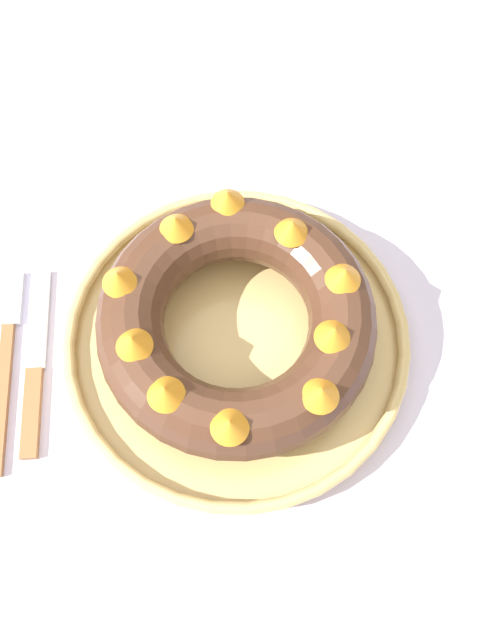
% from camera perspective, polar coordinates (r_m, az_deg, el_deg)
% --- Properties ---
extents(ground_plane, '(8.00, 8.00, 0.00)m').
position_cam_1_polar(ground_plane, '(1.36, -0.46, -14.84)').
color(ground_plane, '#4C4742').
extents(dining_table, '(1.46, 1.11, 0.76)m').
position_cam_1_polar(dining_table, '(0.70, -0.87, -6.44)').
color(dining_table, silver).
rests_on(dining_table, ground_plane).
extents(serving_dish, '(0.34, 0.34, 0.03)m').
position_cam_1_polar(serving_dish, '(0.62, -0.00, -1.70)').
color(serving_dish, tan).
rests_on(serving_dish, dining_table).
extents(bundt_cake, '(0.26, 0.26, 0.08)m').
position_cam_1_polar(bundt_cake, '(0.57, -0.01, 0.06)').
color(bundt_cake, '#4C2D1E').
rests_on(bundt_cake, serving_dish).
extents(fork, '(0.02, 0.21, 0.01)m').
position_cam_1_polar(fork, '(0.66, -20.30, -2.80)').
color(fork, '#936038').
rests_on(fork, dining_table).
extents(cake_knife, '(0.02, 0.20, 0.01)m').
position_cam_1_polar(cake_knife, '(0.65, -17.97, -4.56)').
color(cake_knife, '#936038').
rests_on(cake_knife, dining_table).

